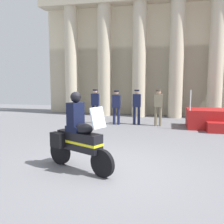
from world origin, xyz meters
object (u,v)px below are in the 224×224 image
officer_in_row_1 (116,105)px  officer_in_row_0 (95,103)px  officer_in_row_2 (137,104)px  officer_in_row_3 (158,105)px  motorcycle_with_rider (77,138)px

officer_in_row_1 → officer_in_row_0: bearing=-8.7°
officer_in_row_2 → officer_in_row_3: bearing=172.5°
officer_in_row_0 → officer_in_row_3: bearing=177.7°
officer_in_row_2 → motorcycle_with_rider: size_ratio=0.88×
officer_in_row_1 → officer_in_row_3: bearing=-178.7°
officer_in_row_0 → officer_in_row_3: officer_in_row_3 is taller
officer_in_row_0 → motorcycle_with_rider: motorcycle_with_rider is taller
officer_in_row_2 → officer_in_row_3: officer_in_row_3 is taller
officer_in_row_1 → motorcycle_with_rider: 6.33m
officer_in_row_2 → motorcycle_with_rider: motorcycle_with_rider is taller
officer_in_row_3 → motorcycle_with_rider: bearing=75.1°
officer_in_row_3 → officer_in_row_0: bearing=-2.3°
officer_in_row_0 → officer_in_row_1: bearing=171.3°
motorcycle_with_rider → officer_in_row_1: bearing=119.3°
officer_in_row_0 → officer_in_row_2: (2.09, 0.02, -0.00)m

